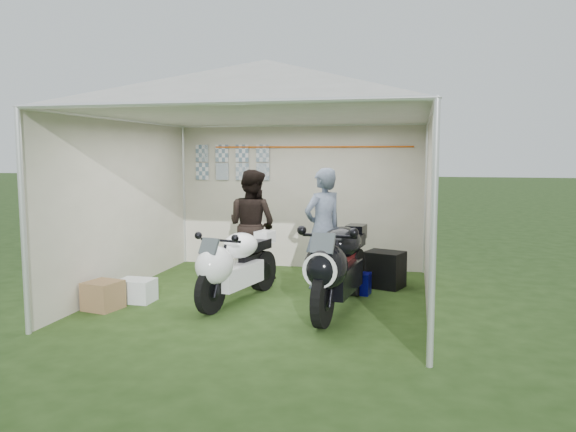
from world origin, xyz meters
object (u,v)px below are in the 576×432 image
at_px(canopy_tent, 267,95).
at_px(motorcycle_white, 235,264).
at_px(person_blue_jacket, 323,229).
at_px(crate_1, 103,295).
at_px(motorcycle_black, 338,264).
at_px(paddock_stand, 356,283).
at_px(crate_0, 137,290).
at_px(person_dark_jacket, 252,225).
at_px(equipment_box, 384,269).

height_order(canopy_tent, motorcycle_white, canopy_tent).
bearing_deg(person_blue_jacket, crate_1, -13.14).
height_order(motorcycle_white, motorcycle_black, motorcycle_black).
height_order(canopy_tent, paddock_stand, canopy_tent).
bearing_deg(crate_0, crate_1, -118.51).
xyz_separation_m(motorcycle_black, paddock_stand, (0.11, 0.94, -0.43)).
height_order(motorcycle_black, crate_0, motorcycle_black).
xyz_separation_m(motorcycle_black, crate_1, (-2.74, -0.49, -0.40)).
height_order(motorcycle_white, person_dark_jacket, person_dark_jacket).
xyz_separation_m(motorcycle_white, crate_1, (-1.44, -0.62, -0.33)).
relative_size(canopy_tent, equipment_box, 11.34).
distance_m(motorcycle_white, motorcycle_black, 1.31).
distance_m(person_dark_jacket, crate_0, 1.97).
xyz_separation_m(paddock_stand, person_blue_jacket, (-0.48, 0.22, 0.69)).
bearing_deg(person_dark_jacket, crate_0, 75.82).
bearing_deg(person_blue_jacket, paddock_stand, 107.83).
xyz_separation_m(motorcycle_black, person_dark_jacket, (-1.46, 1.44, 0.24)).
relative_size(equipment_box, crate_0, 1.17).
distance_m(canopy_tent, motorcycle_white, 2.14).
bearing_deg(crate_1, person_dark_jacket, 56.56).
xyz_separation_m(canopy_tent, person_blue_jacket, (0.62, 0.61, -1.75)).
relative_size(paddock_stand, person_dark_jacket, 0.23).
relative_size(motorcycle_white, crate_0, 4.19).
distance_m(canopy_tent, person_dark_jacket, 2.04).
bearing_deg(person_blue_jacket, motorcycle_black, 59.82).
height_order(motorcycle_white, equipment_box, motorcycle_white).
height_order(equipment_box, crate_0, equipment_box).
bearing_deg(motorcycle_black, crate_1, -163.04).
distance_m(person_dark_jacket, person_blue_jacket, 1.14).
distance_m(person_dark_jacket, equipment_box, 2.00).
distance_m(paddock_stand, person_dark_jacket, 1.78).
bearing_deg(crate_1, person_blue_jacket, 34.64).
relative_size(motorcycle_white, crate_1, 4.74).
height_order(canopy_tent, person_dark_jacket, canopy_tent).
bearing_deg(equipment_box, crate_1, -149.48).
bearing_deg(motorcycle_white, paddock_stand, 42.40).
distance_m(person_dark_jacket, crate_1, 2.40).
distance_m(equipment_box, crate_1, 3.71).
xyz_separation_m(canopy_tent, crate_0, (-1.53, -0.62, -2.43)).
height_order(canopy_tent, equipment_box, canopy_tent).
relative_size(canopy_tent, crate_0, 13.30).
relative_size(motorcycle_black, paddock_stand, 5.49).
distance_m(person_blue_jacket, crate_1, 2.96).
height_order(person_blue_jacket, crate_0, person_blue_jacket).
xyz_separation_m(person_dark_jacket, person_blue_jacket, (1.10, -0.29, 0.02)).
height_order(canopy_tent, crate_1, canopy_tent).
distance_m(motorcycle_black, crate_0, 2.55).
bearing_deg(paddock_stand, motorcycle_white, -150.41).
xyz_separation_m(canopy_tent, motorcycle_white, (-0.31, -0.41, -2.08)).
height_order(motorcycle_black, equipment_box, motorcycle_black).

